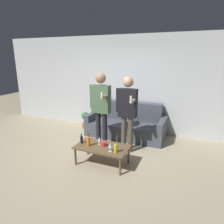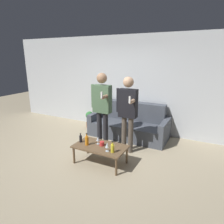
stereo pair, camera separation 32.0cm
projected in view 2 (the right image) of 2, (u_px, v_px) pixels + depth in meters
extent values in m
plane|color=tan|center=(87.00, 157.00, 4.37)|extent=(16.00, 16.00, 0.00)
cube|color=silver|center=(125.00, 84.00, 5.76)|extent=(8.00, 0.06, 2.70)
cube|color=#474C56|center=(126.00, 131.00, 5.33)|extent=(1.81, 0.66, 0.39)
cube|color=#474C56|center=(133.00, 117.00, 5.66)|extent=(1.81, 0.26, 0.90)
cube|color=#474C56|center=(98.00, 121.00, 5.84)|extent=(0.14, 0.92, 0.58)
cube|color=#474C56|center=(164.00, 132.00, 4.99)|extent=(0.14, 0.92, 0.58)
cube|color=brown|center=(100.00, 147.00, 4.02)|extent=(1.06, 0.59, 0.03)
cylinder|color=brown|center=(74.00, 155.00, 4.07)|extent=(0.04, 0.04, 0.35)
cylinder|color=brown|center=(116.00, 167.00, 3.65)|extent=(0.04, 0.04, 0.35)
cylinder|color=brown|center=(87.00, 146.00, 4.49)|extent=(0.04, 0.04, 0.35)
cylinder|color=brown|center=(127.00, 155.00, 4.07)|extent=(0.04, 0.04, 0.35)
cylinder|color=yellow|center=(113.00, 148.00, 3.72)|extent=(0.07, 0.07, 0.16)
cylinder|color=yellow|center=(113.00, 143.00, 3.69)|extent=(0.03, 0.03, 0.06)
cylinder|color=black|center=(113.00, 142.00, 3.69)|extent=(0.03, 0.03, 0.01)
cylinder|color=black|center=(81.00, 139.00, 4.18)|extent=(0.06, 0.06, 0.14)
cylinder|color=black|center=(80.00, 135.00, 4.15)|extent=(0.02, 0.02, 0.05)
cylinder|color=black|center=(80.00, 134.00, 4.15)|extent=(0.03, 0.03, 0.01)
cylinder|color=orange|center=(87.00, 141.00, 4.03)|extent=(0.07, 0.07, 0.18)
cylinder|color=orange|center=(87.00, 135.00, 4.00)|extent=(0.03, 0.03, 0.07)
cylinder|color=black|center=(87.00, 134.00, 3.99)|extent=(0.03, 0.03, 0.01)
cylinder|color=silver|center=(98.00, 144.00, 4.10)|extent=(0.07, 0.07, 0.01)
cylinder|color=silver|center=(98.00, 142.00, 4.09)|extent=(0.01, 0.01, 0.07)
cone|color=silver|center=(98.00, 139.00, 4.07)|extent=(0.07, 0.07, 0.09)
cylinder|color=silver|center=(107.00, 151.00, 3.78)|extent=(0.07, 0.07, 0.01)
cylinder|color=silver|center=(107.00, 149.00, 3.77)|extent=(0.01, 0.01, 0.07)
cone|color=silver|center=(107.00, 145.00, 3.75)|extent=(0.08, 0.08, 0.10)
cylinder|color=red|center=(102.00, 144.00, 4.01)|extent=(0.09, 0.09, 0.09)
cylinder|color=#232328|center=(99.00, 129.00, 4.83)|extent=(0.12, 0.12, 0.86)
cylinder|color=#232328|center=(106.00, 130.00, 4.75)|extent=(0.12, 0.12, 0.86)
cube|color=#4C6B4C|center=(102.00, 99.00, 4.59)|extent=(0.43, 0.19, 0.64)
sphere|color=#9E7556|center=(102.00, 78.00, 4.46)|extent=(0.24, 0.24, 0.24)
cylinder|color=#4C6B4C|center=(93.00, 96.00, 4.69)|extent=(0.08, 0.08, 0.55)
cylinder|color=#9E7556|center=(106.00, 97.00, 4.37)|extent=(0.08, 0.28, 0.08)
cube|color=white|center=(102.00, 95.00, 4.20)|extent=(0.03, 0.03, 0.14)
cylinder|color=brown|center=(124.00, 134.00, 4.55)|extent=(0.11, 0.11, 0.83)
cylinder|color=brown|center=(131.00, 135.00, 4.48)|extent=(0.11, 0.11, 0.83)
cube|color=black|center=(128.00, 103.00, 4.32)|extent=(0.40, 0.18, 0.62)
sphere|color=tan|center=(128.00, 82.00, 4.19)|extent=(0.23, 0.23, 0.23)
cylinder|color=black|center=(118.00, 100.00, 4.41)|extent=(0.07, 0.07, 0.53)
cylinder|color=tan|center=(133.00, 101.00, 4.10)|extent=(0.07, 0.27, 0.07)
cube|color=white|center=(130.00, 100.00, 3.95)|extent=(0.03, 0.03, 0.14)
cylinder|color=#936042|center=(90.00, 125.00, 6.19)|extent=(0.22, 0.22, 0.16)
cylinder|color=#476B38|center=(90.00, 120.00, 6.15)|extent=(0.03, 0.03, 0.14)
sphere|color=#337A38|center=(90.00, 115.00, 6.11)|extent=(0.24, 0.24, 0.24)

